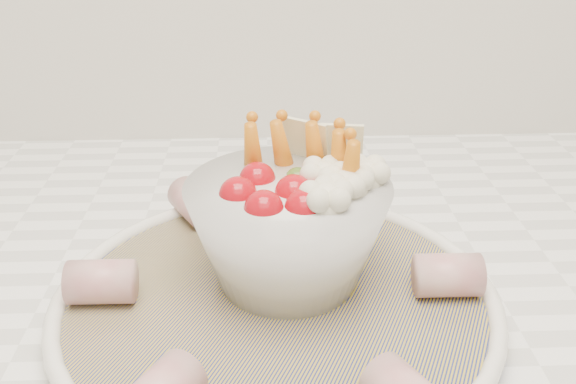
{
  "coord_description": "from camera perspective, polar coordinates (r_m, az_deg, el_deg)",
  "views": [
    {
      "loc": [
        -0.12,
        1.04,
        1.2
      ],
      "look_at": [
        -0.1,
        1.43,
        1.01
      ],
      "focal_mm": 40.0,
      "sensor_mm": 36.0,
      "label": 1
    }
  ],
  "objects": [
    {
      "name": "serving_platter",
      "position": [
        0.46,
        -1.05,
        -9.7
      ],
      "size": [
        0.41,
        0.41,
        0.02
      ],
      "color": "navy",
      "rests_on": "kitchen_counter"
    },
    {
      "name": "veggie_bowl",
      "position": [
        0.45,
        0.3,
        -2.94
      ],
      "size": [
        0.14,
        0.14,
        0.11
      ],
      "color": "silver",
      "rests_on": "serving_platter"
    },
    {
      "name": "cured_meat_rolls",
      "position": [
        0.45,
        -1.07,
        -7.68
      ],
      "size": [
        0.29,
        0.29,
        0.03
      ],
      "color": "#B2515A",
      "rests_on": "serving_platter"
    }
  ]
}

